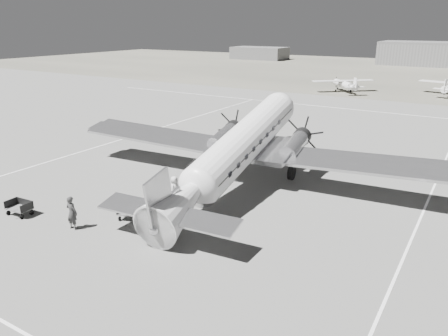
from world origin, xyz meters
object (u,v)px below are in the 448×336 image
at_px(ramp_agent, 154,196).
at_px(ground_crew, 72,213).
at_px(passenger, 175,189).
at_px(light_plane_left, 344,85).
at_px(baggage_cart_far, 19,208).
at_px(shed_secondary, 259,53).
at_px(baggage_cart_near, 131,213).
at_px(dc3_airliner, 238,150).

bearing_deg(ramp_agent, ground_crew, 152.45).
xyz_separation_m(ramp_agent, passenger, (0.49, 1.54, 0.05)).
relative_size(light_plane_left, ground_crew, 5.45).
distance_m(light_plane_left, passenger, 56.04).
bearing_deg(baggage_cart_far, shed_secondary, 107.02).
distance_m(ground_crew, ramp_agent, 5.36).
distance_m(shed_secondary, baggage_cart_far, 130.13).
bearing_deg(light_plane_left, baggage_cart_near, -126.05).
relative_size(dc3_airliner, passenger, 16.86).
relative_size(baggage_cart_near, ramp_agent, 0.92).
relative_size(ground_crew, passenger, 1.12).
bearing_deg(ramp_agent, shed_secondary, 20.09).
height_order(dc3_airliner, baggage_cart_far, dc3_airliner).
xyz_separation_m(light_plane_left, ground_crew, (2.47, -62.25, -0.13)).
height_order(baggage_cart_far, passenger, passenger).
relative_size(dc3_airliner, baggage_cart_near, 19.45).
bearing_deg(passenger, ramp_agent, 151.10).
bearing_deg(ground_crew, baggage_cart_far, 2.95).
bearing_deg(shed_secondary, dc3_airliner, -63.74).
bearing_deg(ground_crew, baggage_cart_near, -128.67).
xyz_separation_m(shed_secondary, baggage_cart_near, (51.56, -118.87, -1.55)).
distance_m(baggage_cart_near, ramp_agent, 2.17).
relative_size(light_plane_left, ramp_agent, 6.48).
height_order(baggage_cart_near, baggage_cart_far, baggage_cart_far).
distance_m(ground_crew, passenger, 6.97).
height_order(ground_crew, ramp_agent, ground_crew).
height_order(baggage_cart_near, ground_crew, ground_crew).
bearing_deg(passenger, baggage_cart_far, 122.49).
height_order(shed_secondary, baggage_cart_far, shed_secondary).
relative_size(shed_secondary, baggage_cart_near, 11.24).
relative_size(ground_crew, ramp_agent, 1.19).
bearing_deg(baggage_cart_near, ramp_agent, 68.15).
bearing_deg(ramp_agent, light_plane_left, 0.82).
bearing_deg(ramp_agent, dc3_airliner, -30.43).
relative_size(shed_secondary, baggage_cart_far, 10.83).
distance_m(shed_secondary, light_plane_left, 75.78).
height_order(baggage_cart_near, ramp_agent, ramp_agent).
bearing_deg(dc3_airliner, ramp_agent, -121.15).
relative_size(light_plane_left, baggage_cart_near, 7.04).
bearing_deg(dc3_airliner, shed_secondary, 111.74).
relative_size(baggage_cart_far, ground_crew, 0.80).
height_order(shed_secondary, passenger, shed_secondary).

